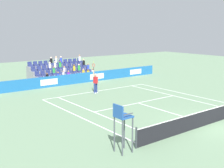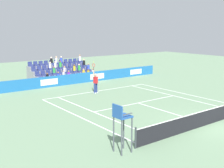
# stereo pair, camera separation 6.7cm
# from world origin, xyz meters

# --- Properties ---
(ground_plane) EXTENTS (80.00, 80.00, 0.00)m
(ground_plane) POSITION_xyz_m (0.00, 0.00, 0.00)
(ground_plane) COLOR gray
(line_baseline) EXTENTS (10.97, 0.10, 0.01)m
(line_baseline) POSITION_xyz_m (0.00, -11.89, 0.00)
(line_baseline) COLOR white
(line_baseline) RESTS_ON ground
(line_service) EXTENTS (8.23, 0.10, 0.01)m
(line_service) POSITION_xyz_m (0.00, -6.40, 0.00)
(line_service) COLOR white
(line_service) RESTS_ON ground
(line_centre_service) EXTENTS (0.10, 6.40, 0.01)m
(line_centre_service) POSITION_xyz_m (0.00, -3.20, 0.00)
(line_centre_service) COLOR white
(line_centre_service) RESTS_ON ground
(line_singles_sideline_left) EXTENTS (0.10, 11.89, 0.01)m
(line_singles_sideline_left) POSITION_xyz_m (4.12, -5.95, 0.00)
(line_singles_sideline_left) COLOR white
(line_singles_sideline_left) RESTS_ON ground
(line_singles_sideline_right) EXTENTS (0.10, 11.89, 0.01)m
(line_singles_sideline_right) POSITION_xyz_m (-4.12, -5.95, 0.00)
(line_singles_sideline_right) COLOR white
(line_singles_sideline_right) RESTS_ON ground
(line_doubles_sideline_left) EXTENTS (0.10, 11.89, 0.01)m
(line_doubles_sideline_left) POSITION_xyz_m (5.49, -5.95, 0.00)
(line_doubles_sideline_left) COLOR white
(line_doubles_sideline_left) RESTS_ON ground
(line_doubles_sideline_right) EXTENTS (0.10, 11.89, 0.01)m
(line_doubles_sideline_right) POSITION_xyz_m (-5.49, -5.95, 0.00)
(line_doubles_sideline_right) COLOR white
(line_doubles_sideline_right) RESTS_ON ground
(line_centre_mark) EXTENTS (0.10, 0.20, 0.01)m
(line_centre_mark) POSITION_xyz_m (0.00, -11.79, 0.00)
(line_centre_mark) COLOR white
(line_centre_mark) RESTS_ON ground
(sponsor_barrier) EXTENTS (22.82, 0.22, 1.06)m
(sponsor_barrier) POSITION_xyz_m (-0.00, -16.31, 0.53)
(sponsor_barrier) COLOR #1E66AD
(sponsor_barrier) RESTS_ON ground
(tennis_net) EXTENTS (11.97, 0.10, 1.07)m
(tennis_net) POSITION_xyz_m (0.00, 0.00, 0.49)
(tennis_net) COLOR #33383D
(tennis_net) RESTS_ON ground
(tennis_player) EXTENTS (0.53, 0.40, 2.85)m
(tennis_player) POSITION_xyz_m (0.67, -11.29, 0.99)
(tennis_player) COLOR navy
(tennis_player) RESTS_ON ground
(umpire_chair) EXTENTS (0.70, 0.70, 2.34)m
(umpire_chair) POSITION_xyz_m (6.76, -0.06, 1.52)
(umpire_chair) COLOR #474C54
(umpire_chair) RESTS_ON ground
(stadium_stand) EXTENTS (6.82, 3.80, 2.62)m
(stadium_stand) POSITION_xyz_m (-0.02, -19.23, 0.69)
(stadium_stand) COLOR gray
(stadium_stand) RESTS_ON ground
(loose_tennis_ball) EXTENTS (0.07, 0.07, 0.07)m
(loose_tennis_ball) POSITION_xyz_m (-1.27, -1.44, 0.03)
(loose_tennis_ball) COLOR #D1E533
(loose_tennis_ball) RESTS_ON ground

